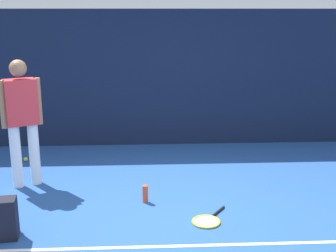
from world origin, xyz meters
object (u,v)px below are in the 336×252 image
(backpack, at_px, (3,219))
(water_bottle, at_px, (145,194))
(tennis_racket, at_px, (207,221))
(tennis_ball_by_fence, at_px, (26,159))
(tennis_player, at_px, (22,116))

(backpack, relative_size, water_bottle, 2.03)
(water_bottle, bearing_deg, backpack, -151.10)
(tennis_racket, xyz_separation_m, backpack, (-2.17, -0.25, 0.20))
(tennis_ball_by_fence, relative_size, water_bottle, 0.30)
(water_bottle, bearing_deg, tennis_ball_by_fence, 138.99)
(tennis_player, xyz_separation_m, water_bottle, (1.60, -0.65, -0.86))
(backpack, xyz_separation_m, water_bottle, (1.48, 0.82, -0.10))
(tennis_racket, distance_m, tennis_ball_by_fence, 3.38)
(tennis_racket, height_order, backpack, backpack)
(tennis_ball_by_fence, height_order, water_bottle, water_bottle)
(backpack, height_order, tennis_ball_by_fence, backpack)
(tennis_ball_by_fence, distance_m, water_bottle, 2.49)
(tennis_racket, bearing_deg, water_bottle, -93.25)
(tennis_ball_by_fence, bearing_deg, backpack, -80.72)
(tennis_racket, distance_m, water_bottle, 0.90)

